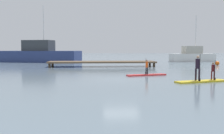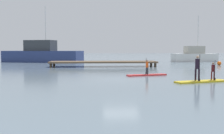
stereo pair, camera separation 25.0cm
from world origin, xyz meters
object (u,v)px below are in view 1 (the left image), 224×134
Objects in this scene: paddleboard_near at (147,75)px; mooring_buoy_near at (217,63)px; fishing_boat_green_midground at (192,56)px; paddler_child_front at (213,70)px; paddler_adult at (198,66)px; paddler_child_solo at (147,66)px; paddleboard_far at (202,81)px; fishing_boat_white_large at (41,54)px.

paddleboard_near is 6.24× the size of mooring_buoy_near.
paddler_child_front is at bearing -108.89° from fishing_boat_green_midground.
paddler_adult reaches higher than mooring_buoy_near.
mooring_buoy_near is (12.04, 12.41, -0.49)m from paddler_child_solo.
paddleboard_far is 28.65m from fishing_boat_green_midground.
paddleboard_near is 2.56× the size of paddler_child_front.
mooring_buoy_near is at bearing 45.86° from paddler_child_solo.
fishing_boat_green_midground is (25.46, -0.16, -0.26)m from fishing_boat_white_large.
paddler_child_front is at bearing -117.22° from mooring_buoy_near.
paddler_adult is at bearing -164.23° from paddler_child_front.
paddler_adult is (2.36, -4.46, 0.27)m from paddler_child_solo.
fishing_boat_green_midground reaches higher than paddler_adult.
paddler_child_solo is 0.16× the size of fishing_boat_green_midground.
paddler_child_solo is at bearing 78.92° from paddleboard_near.
paddler_adult is at bearing -60.75° from fishing_boat_white_large.
fishing_boat_green_midground reaches higher than paddler_child_solo.
mooring_buoy_near is at bearing -22.38° from fishing_boat_white_large.
paddler_child_front is at bearing 15.77° from paddler_adult.
fishing_boat_green_midground is (9.96, 26.84, 0.96)m from paddleboard_far.
paddler_child_solo is (0.00, 0.01, 0.71)m from paddleboard_near.
paddler_adult is at bearing -119.87° from mooring_buoy_near.
fishing_boat_green_midground is 10.12m from mooring_buoy_near.
paddler_child_front is (0.86, 0.23, 0.71)m from paddleboard_far.
paddler_child_front is at bearing -58.57° from fishing_boat_white_large.
paddler_adult is at bearing -162.89° from paddleboard_far.
paddler_adult is 0.13× the size of fishing_boat_white_large.
paddleboard_far is 31.15m from fishing_boat_white_large.
paddler_adult reaches higher than paddler_child_front.
paddleboard_near is 0.91× the size of paddleboard_far.
paddler_child_front is 18.59m from mooring_buoy_near.
paddleboard_far is 6.84× the size of mooring_buoy_near.
paddleboard_far is (2.68, -4.36, -0.71)m from paddler_child_solo.
fishing_boat_white_large is at bearing 119.85° from paddleboard_far.
fishing_boat_green_midground is at bearing 60.65° from paddler_child_solo.
paddler_child_front reaches higher than paddleboard_far.
paddleboard_far is 1.03m from paddler_adult.
fishing_boat_white_large is at bearing 119.25° from paddler_adult.
mooring_buoy_near is (-0.60, -10.08, -0.73)m from fishing_boat_green_midground.
mooring_buoy_near reaches higher than paddleboard_far.
fishing_boat_white_large is at bearing 121.43° from paddler_child_front.
paddler_child_solo is 25.80m from fishing_boat_green_midground.
paddleboard_far is 2.81× the size of paddler_child_front.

